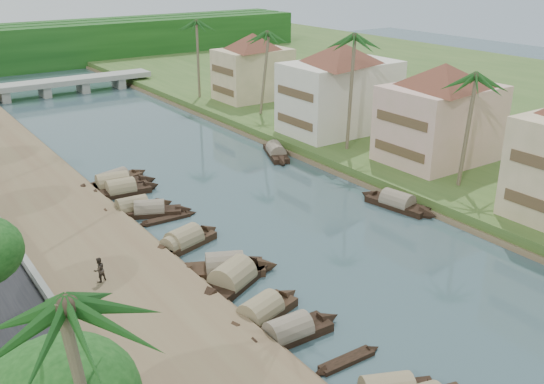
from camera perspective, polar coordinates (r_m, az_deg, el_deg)
ground at (r=41.97m, az=11.50°, el=-8.43°), size 220.00×220.00×0.00m
left_bank at (r=50.14m, az=-18.98°, el=-3.55°), size 10.00×180.00×0.80m
right_bank at (r=67.15m, az=10.72°, el=3.75°), size 16.00×180.00×1.20m
retaining_wall at (r=49.00m, az=-23.79°, el=-3.63°), size 0.40×180.00×1.10m
treeline at (r=128.51m, az=-22.88°, el=12.41°), size 120.00×14.00×8.00m
bridge at (r=102.02m, az=-19.04°, el=9.65°), size 28.00×4.00×2.40m
building_mid at (r=62.55m, az=15.62°, el=7.29°), size 14.11×14.11×9.70m
building_far at (r=71.32m, az=6.45°, el=9.83°), size 15.59×15.59×10.20m
building_distant at (r=87.72m, az=-1.80°, el=11.79°), size 12.62×12.62×9.20m
sampan_3 at (r=35.59m, az=1.54°, el=-13.12°), size 7.53×1.90×2.04m
sampan_4 at (r=37.30m, az=-1.09°, el=-11.32°), size 7.52×3.61×2.11m
sampan_5 at (r=40.81m, az=-3.75°, el=-8.23°), size 8.17×5.28×2.54m
sampan_6 at (r=42.28m, az=-4.47°, el=-7.13°), size 7.66×4.91×2.28m
sampan_7 at (r=45.88m, az=-8.87°, el=-4.94°), size 6.83×3.57×1.85m
sampan_8 at (r=46.30m, az=-8.27°, el=-4.63°), size 7.45×3.69×2.25m
sampan_9 at (r=52.18m, az=-11.44°, el=-1.77°), size 7.21×4.45×1.90m
sampan_10 at (r=52.94m, az=-13.00°, el=-1.55°), size 7.56×2.14×2.08m
sampan_11 at (r=57.27m, az=-14.03°, el=0.15°), size 7.60×2.38×2.16m
sampan_12 at (r=60.04m, az=-14.70°, el=1.07°), size 8.30×3.75×1.99m
sampan_13 at (r=58.83m, az=-14.74°, el=0.66°), size 8.74×2.87×2.33m
sampan_15 at (r=53.82m, az=11.71°, el=-1.05°), size 3.00×8.12×2.14m
sampan_16 at (r=66.41m, az=0.38°, el=3.76°), size 4.66×8.31×2.06m
canoe_1 at (r=34.26m, az=7.05°, el=-15.50°), size 4.71×0.88×0.76m
canoe_2 at (r=51.10m, az=-9.87°, el=-2.54°), size 5.55×0.96×0.80m
palm_1 at (r=54.78m, az=18.32°, el=10.10°), size 3.20×3.20×11.39m
palm_2 at (r=63.18m, az=7.59°, el=14.07°), size 3.20×3.20×13.33m
palm_3 at (r=77.95m, az=-0.96°, el=14.55°), size 3.20×3.20×11.80m
palm_4 at (r=18.46m, az=-17.23°, el=-10.20°), size 3.20×3.20×11.61m
palm_7 at (r=88.34m, az=-7.13°, el=15.48°), size 3.20×3.20×12.26m
tree_6 at (r=76.41m, az=8.10°, el=10.58°), size 4.43×4.43×7.18m
person_far at (r=40.93m, az=-15.96°, el=-7.05°), size 0.98×0.87×1.69m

